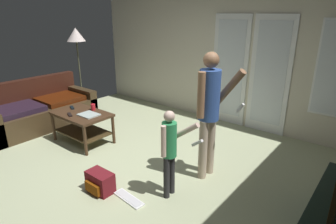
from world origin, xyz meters
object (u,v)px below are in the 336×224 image
Objects in this scene: coffee_table at (82,121)px; floor_lamp at (76,38)px; dvd_remote_slim at (72,108)px; laptop_closed at (89,115)px; cup_near_edge at (93,107)px; leather_couch at (39,111)px; person_adult at (210,106)px; backpack at (100,182)px; person_child at (170,147)px; loose_keyboard at (129,198)px; tv_remote_black at (70,115)px.

floor_lamp reaches higher than coffee_table.
laptop_closed is at bearing 20.06° from dvd_remote_slim.
cup_near_edge is at bearing 49.21° from dvd_remote_slim.
leather_couch reaches higher than coffee_table.
person_adult is 3.85m from floor_lamp.
laptop_closed is at bearing 147.63° from backpack.
coffee_table is 9.08× the size of cup_near_edge.
person_child is at bearing -20.40° from floor_lamp.
loose_keyboard is at bearing 6.19° from dvd_remote_slim.
floor_lamp is 10.36× the size of dvd_remote_slim.
laptop_closed reaches higher than loose_keyboard.
floor_lamp is (-0.32, 1.19, 1.26)m from leather_couch.
coffee_table is 0.24m from laptop_closed.
person_adult is 2.07m from laptop_closed.
dvd_remote_slim is (-0.33, 0.05, 0.15)m from coffee_table.
loose_keyboard is (3.32, -1.73, -1.54)m from floor_lamp.
loose_keyboard is at bearing -19.76° from coffee_table.
laptop_closed is at bearing -168.70° from person_adult.
tv_remote_black reaches higher than loose_keyboard.
tv_remote_black is (-2.21, -0.59, -0.46)m from person_adult.
backpack is at bearing -35.68° from cup_near_edge.
coffee_table is at bearing -177.94° from laptop_closed.
leather_couch is at bearing -161.97° from tv_remote_black.
backpack is 3.26× the size of cup_near_edge.
cup_near_edge reaches higher than backpack.
cup_near_edge is at bearing 144.32° from backpack.
person_child is at bearing -12.97° from cup_near_edge.
floor_lamp is at bearing 163.99° from dvd_remote_slim.
person_child is 6.28× the size of dvd_remote_slim.
cup_near_edge is 0.41m from tv_remote_black.
person_child reaches higher than tv_remote_black.
dvd_remote_slim is (1.25, -1.06, -1.02)m from floor_lamp.
backpack is at bearing -165.01° from loose_keyboard.
cup_near_edge is (-2.02, 0.47, -0.08)m from person_child.
person_child is (-0.10, -0.65, -0.34)m from person_adult.
backpack is 2.02× the size of dvd_remote_slim.
cup_near_edge is (0.03, 0.22, 0.19)m from coffee_table.
person_adult reaches higher than backpack.
floor_lamp is at bearing 169.41° from person_adult.
dvd_remote_slim reaches higher than coffee_table.
loose_keyboard is at bearing -27.49° from floor_lamp.
coffee_table is 1.55m from backpack.
backpack is 0.76× the size of loose_keyboard.
backpack is 0.42m from loose_keyboard.
coffee_table is 2.28m from person_adult.
person_adult is 1.48m from loose_keyboard.
dvd_remote_slim is (-0.52, 0.04, 0.00)m from laptop_closed.
cup_near_edge is at bearing 13.15° from leather_couch.
dvd_remote_slim is at bearing -171.82° from person_adult.
floor_lamp is at bearing 162.50° from tv_remote_black.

